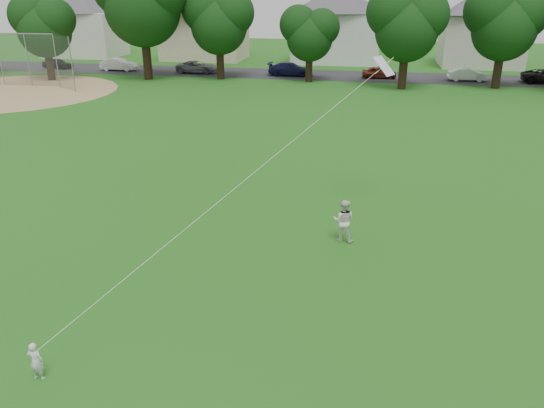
% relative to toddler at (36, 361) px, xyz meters
% --- Properties ---
extents(ground, '(160.00, 160.00, 0.00)m').
position_rel_toddler_xyz_m(ground, '(2.57, 3.98, -0.50)').
color(ground, '#235E15').
rests_on(ground, ground).
extents(street, '(90.00, 7.00, 0.01)m').
position_rel_toddler_xyz_m(street, '(2.57, 45.98, -0.50)').
color(street, '#2D2D30').
rests_on(street, ground).
extents(dirt_infield, '(18.00, 18.00, 0.02)m').
position_rel_toddler_xyz_m(dirt_infield, '(-23.43, 31.98, -0.49)').
color(dirt_infield, '#9E7F51').
rests_on(dirt_infield, ground).
extents(toddler, '(0.38, 0.27, 1.00)m').
position_rel_toddler_xyz_m(toddler, '(0.00, 0.00, 0.00)').
color(toddler, silver).
rests_on(toddler, ground).
extents(older_boy, '(0.82, 0.67, 1.56)m').
position_rel_toddler_xyz_m(older_boy, '(6.47, 8.54, 0.28)').
color(older_boy, silver).
rests_on(older_boy, ground).
extents(kite, '(4.23, 6.48, 14.88)m').
position_rel_toddler_xyz_m(kite, '(3.75, 5.93, 2.70)').
color(kite, white).
rests_on(kite, ground).
extents(baseball_backstop, '(10.36, 2.23, 4.53)m').
position_rel_toddler_xyz_m(baseball_backstop, '(-23.18, 34.36, 1.77)').
color(baseball_backstop, gray).
rests_on(baseball_backstop, ground).
extents(tree_row, '(82.61, 9.24, 11.55)m').
position_rel_toddler_xyz_m(tree_row, '(2.28, 40.30, 5.83)').
color(tree_row, black).
rests_on(tree_row, ground).
extents(parked_cars, '(61.58, 2.23, 1.29)m').
position_rel_toddler_xyz_m(parked_cars, '(4.66, 44.98, 0.12)').
color(parked_cars, black).
rests_on(parked_cars, ground).
extents(house_row, '(76.56, 14.27, 10.12)m').
position_rel_toddler_xyz_m(house_row, '(1.74, 55.98, 4.71)').
color(house_row, silver).
rests_on(house_row, ground).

